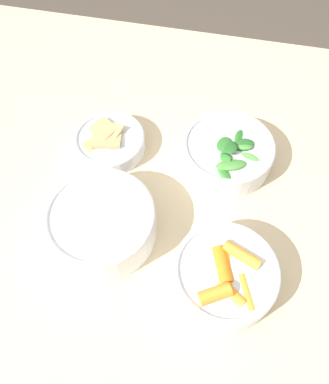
# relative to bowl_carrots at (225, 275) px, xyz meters

# --- Properties ---
(ground_plane) EXTENTS (10.00, 10.00, 0.00)m
(ground_plane) POSITION_rel_bowl_carrots_xyz_m (0.18, -0.11, -0.76)
(ground_plane) COLOR #4C4238
(dining_table) EXTENTS (1.12, 1.01, 0.73)m
(dining_table) POSITION_rel_bowl_carrots_xyz_m (0.18, -0.11, -0.13)
(dining_table) COLOR beige
(dining_table) RESTS_ON ground_plane
(bowl_carrots) EXTENTS (0.16, 0.16, 0.07)m
(bowl_carrots) POSITION_rel_bowl_carrots_xyz_m (0.00, 0.00, 0.00)
(bowl_carrots) COLOR silver
(bowl_carrots) RESTS_ON dining_table
(bowl_greens) EXTENTS (0.17, 0.17, 0.07)m
(bowl_greens) POSITION_rel_bowl_carrots_xyz_m (0.02, -0.23, -0.00)
(bowl_greens) COLOR silver
(bowl_greens) RESTS_ON dining_table
(bowl_beans_hotdog) EXTENTS (0.17, 0.17, 0.07)m
(bowl_beans_hotdog) POSITION_rel_bowl_carrots_xyz_m (0.20, -0.04, 0.00)
(bowl_beans_hotdog) COLOR white
(bowl_beans_hotdog) RESTS_ON dining_table
(bowl_cookies) EXTENTS (0.14, 0.14, 0.04)m
(bowl_cookies) POSITION_rel_bowl_carrots_xyz_m (0.25, -0.22, -0.01)
(bowl_cookies) COLOR silver
(bowl_cookies) RESTS_ON dining_table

